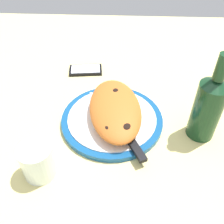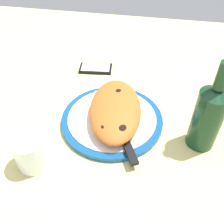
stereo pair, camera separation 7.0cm
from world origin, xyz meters
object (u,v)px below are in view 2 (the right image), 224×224
calzone (115,109)px  knife (125,140)px  wine_bottle (208,116)px  water_glass (31,154)px  plate (112,119)px  smartphone (96,68)px  fork (96,111)px

calzone → knife: calzone is taller
knife → wine_bottle: (-5.06, 19.51, 7.45)cm
knife → water_glass: bearing=-65.7°
knife → water_glass: size_ratio=2.41×
calzone → water_glass: size_ratio=3.18×
plate → water_glass: 24.38cm
plate → smartphone: plate is taller
calzone → knife: size_ratio=1.32×
plate → fork: bearing=-103.9°
smartphone → wine_bottle: (28.39, 35.18, 9.22)cm
knife → wine_bottle: 21.49cm
wine_bottle → water_glass: bearing=-70.2°
fork → smartphone: bearing=-166.4°
plate → fork: (-1.23, -4.99, 1.15)cm
knife → smartphone: bearing=-154.9°
fork → smartphone: size_ratio=1.27×
water_glass → plate: bearing=137.5°
smartphone → wine_bottle: wine_bottle is taller
fork → water_glass: water_glass is taller
fork → knife: 13.73cm
plate → smartphone: (-25.17, -10.76, -0.32)cm
knife → wine_bottle: bearing=104.5°
smartphone → water_glass: bearing=-7.4°
calzone → smartphone: bearing=-154.7°
knife → wine_bottle: wine_bottle is taller
calzone → water_glass: 25.27cm
wine_bottle → fork: bearing=-98.6°
wine_bottle → knife: bearing=-75.5°
water_glass → wine_bottle: wine_bottle is taller
knife → smartphone: knife is taller
water_glass → knife: bearing=114.3°
calzone → knife: (8.92, 4.05, -2.15)cm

